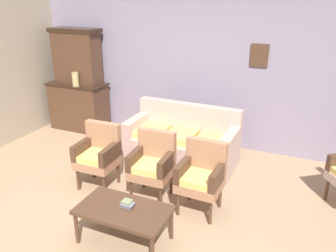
# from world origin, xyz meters

# --- Properties ---
(ground_plane) EXTENTS (7.68, 7.68, 0.00)m
(ground_plane) POSITION_xyz_m (0.00, 0.00, 0.00)
(ground_plane) COLOR #997A5B
(wall_back_with_decor) EXTENTS (6.40, 0.09, 2.70)m
(wall_back_with_decor) POSITION_xyz_m (0.00, 2.63, 1.35)
(wall_back_with_decor) COLOR gray
(wall_back_with_decor) RESTS_ON ground
(side_cabinet) EXTENTS (1.16, 0.55, 0.93)m
(side_cabinet) POSITION_xyz_m (-2.46, 2.25, 0.47)
(side_cabinet) COLOR #472D1E
(side_cabinet) RESTS_ON ground
(cabinet_upper_hutch) EXTENTS (0.99, 0.38, 1.03)m
(cabinet_upper_hutch) POSITION_xyz_m (-2.46, 2.33, 1.45)
(cabinet_upper_hutch) COLOR #472D1E
(cabinet_upper_hutch) RESTS_ON side_cabinet
(vase_on_cabinet) EXTENTS (0.13, 0.13, 0.26)m
(vase_on_cabinet) POSITION_xyz_m (-2.34, 2.07, 1.06)
(vase_on_cabinet) COLOR tan
(vase_on_cabinet) RESTS_ON side_cabinet
(floral_couch) EXTENTS (1.76, 0.84, 0.90)m
(floral_couch) POSITION_xyz_m (-0.05, 1.73, 0.33)
(floral_couch) COLOR tan
(floral_couch) RESTS_ON ground
(armchair_by_doorway) EXTENTS (0.53, 0.51, 0.90)m
(armchair_by_doorway) POSITION_xyz_m (-0.85, 0.57, 0.50)
(armchair_by_doorway) COLOR #9E6B4C
(armchair_by_doorway) RESTS_ON ground
(armchair_row_middle) EXTENTS (0.54, 0.51, 0.90)m
(armchair_row_middle) POSITION_xyz_m (-0.03, 0.62, 0.50)
(armchair_row_middle) COLOR #9E6B4C
(armchair_row_middle) RESTS_ON ground
(armchair_near_couch_end) EXTENTS (0.53, 0.51, 0.90)m
(armchair_near_couch_end) POSITION_xyz_m (0.66, 0.58, 0.50)
(armchair_near_couch_end) COLOR #9E6B4C
(armchair_near_couch_end) RESTS_ON ground
(coffee_table) EXTENTS (1.00, 0.56, 0.42)m
(coffee_table) POSITION_xyz_m (0.08, -0.33, 0.38)
(coffee_table) COLOR #472D1E
(coffee_table) RESTS_ON ground
(book_stack_on_table) EXTENTS (0.15, 0.11, 0.07)m
(book_stack_on_table) POSITION_xyz_m (0.10, -0.28, 0.45)
(book_stack_on_table) COLOR slate
(book_stack_on_table) RESTS_ON coffee_table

